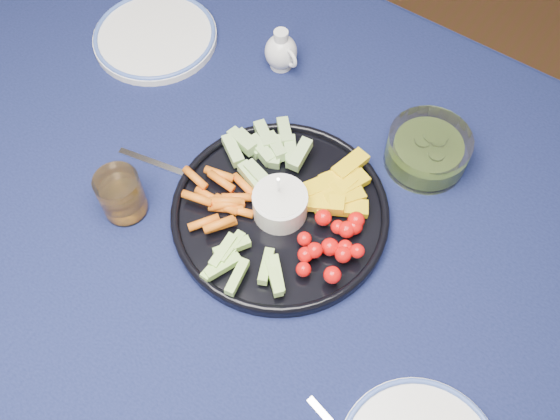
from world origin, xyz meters
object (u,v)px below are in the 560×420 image
Objects in this scene: dining_table at (233,222)px; creamer_pitcher at (281,52)px; crudite_platter at (279,209)px; pickle_bowl at (427,151)px; juice_tumbler at (122,197)px; side_plate_extra at (155,36)px.

dining_table is 20.62× the size of creamer_pitcher.
crudite_platter reaches higher than pickle_bowl.
pickle_bowl is 0.49m from juice_tumbler.
crudite_platter is at bearing -121.44° from pickle_bowl.
pickle_bowl is 0.54m from side_plate_extra.
pickle_bowl is at bearing 58.56° from crudite_platter.
creamer_pitcher is 0.24m from side_plate_extra.
juice_tumbler is at bearing -93.81° from creamer_pitcher.
juice_tumbler reaches higher than side_plate_extra.
juice_tumbler reaches higher than pickle_bowl.
dining_table is 0.34m from pickle_bowl.
crudite_platter is at bearing 10.39° from dining_table.
dining_table is at bearing -133.11° from pickle_bowl.
side_plate_extra reaches higher than dining_table.
crudite_platter is 0.44m from side_plate_extra.
creamer_pitcher is (-0.18, 0.26, 0.02)m from crudite_platter.
creamer_pitcher reaches higher than side_plate_extra.
pickle_bowl is at bearing 4.78° from side_plate_extra.
dining_table is 4.94× the size of crudite_platter.
creamer_pitcher is at bearing 173.18° from pickle_bowl.
crudite_platter is 0.26m from pickle_bowl.
dining_table is 7.27× the size of side_plate_extra.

